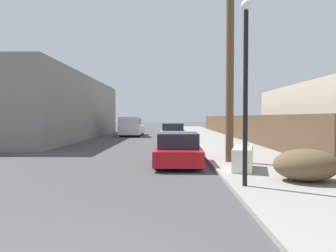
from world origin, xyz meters
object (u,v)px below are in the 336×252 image
Objects in this scene: discarded_fridge at (243,158)px; utility_pole at (230,63)px; car_parked_mid at (174,133)px; pickup_truck at (131,127)px; parked_sports_car_red at (178,150)px; brush_pile at (306,165)px; street_lamp at (246,79)px.

utility_pole is at bearing 109.77° from discarded_fridge.
pickup_truck is at bearing 127.77° from car_parked_mid.
parked_sports_car_red is 5.07m from brush_pile.
car_parked_mid is (-0.05, 11.80, 0.07)m from parked_sports_car_red.
street_lamp is at bearing -161.67° from brush_pile.
street_lamp is at bearing -81.24° from car_parked_mid.
parked_sports_car_red is 0.56× the size of utility_pole.
discarded_fridge is at bearing 77.50° from street_lamp.
brush_pile is (1.84, 0.61, -2.30)m from street_lamp.
brush_pile is at bearing -74.39° from car_parked_mid.
street_lamp is at bearing -86.19° from discarded_fridge.
car_parked_mid is 12.56m from utility_pole.
discarded_fridge is 13.85m from car_parked_mid.
street_lamp is 2.66× the size of brush_pile.
car_parked_mid is at bearing 115.44° from discarded_fridge.
utility_pole reaches higher than discarded_fridge.
parked_sports_car_red is 18.22m from pickup_truck.
utility_pole is 4.28× the size of brush_pile.
brush_pile is at bearing 18.33° from street_lamp.
brush_pile is (1.30, -1.83, 0.07)m from discarded_fridge.
utility_pole is at bearing -1.98° from parked_sports_car_red.
pickup_truck is 22.87m from street_lamp.
car_parked_mid reaches higher than parked_sports_car_red.
discarded_fridge is 1.06× the size of brush_pile.
parked_sports_car_red is (-2.15, 1.88, 0.09)m from discarded_fridge.
car_parked_mid is 0.78× the size of pickup_truck.
utility_pole reaches higher than parked_sports_car_red.
utility_pole is at bearing 111.42° from brush_pile.
discarded_fridge is at bearing -40.04° from parked_sports_car_red.
street_lamp is (-0.54, -2.44, 2.37)m from discarded_fridge.
utility_pole is (-0.11, 1.77, 3.55)m from discarded_fridge.
utility_pole is at bearing -77.15° from car_parked_mid.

